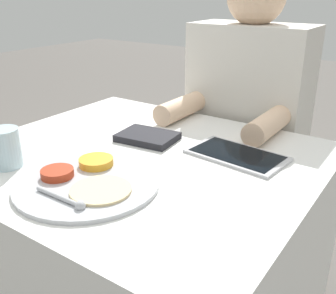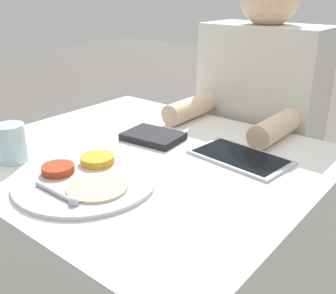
# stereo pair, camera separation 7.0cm
# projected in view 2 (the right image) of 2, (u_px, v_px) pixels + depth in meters

# --- Properties ---
(dining_table) EXTENTS (0.91, 0.80, 0.71)m
(dining_table) POSITION_uv_depth(u_px,v_px,m) (145.00, 261.00, 1.18)
(dining_table) COLOR silver
(dining_table) RESTS_ON ground_plane
(thali_tray) EXTENTS (0.33, 0.33, 0.03)m
(thali_tray) POSITION_uv_depth(u_px,v_px,m) (86.00, 178.00, 0.90)
(thali_tray) COLOR #B7BABF
(thali_tray) RESTS_ON dining_table
(red_notebook) EXTENTS (0.18, 0.14, 0.02)m
(red_notebook) POSITION_uv_depth(u_px,v_px,m) (153.00, 137.00, 1.14)
(red_notebook) COLOR silver
(red_notebook) RESTS_ON dining_table
(tablet_device) EXTENTS (0.26, 0.17, 0.01)m
(tablet_device) POSITION_uv_depth(u_px,v_px,m) (240.00, 157.00, 1.02)
(tablet_device) COLOR #B7B7BC
(tablet_device) RESTS_ON dining_table
(person_diner) EXTENTS (0.41, 0.43, 1.19)m
(person_diner) POSITION_uv_depth(u_px,v_px,m) (255.00, 152.00, 1.44)
(person_diner) COLOR black
(person_diner) RESTS_ON ground_plane
(drinking_glass) EXTENTS (0.07, 0.07, 0.10)m
(drinking_glass) POSITION_uv_depth(u_px,v_px,m) (11.00, 143.00, 0.99)
(drinking_glass) COLOR silver
(drinking_glass) RESTS_ON dining_table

